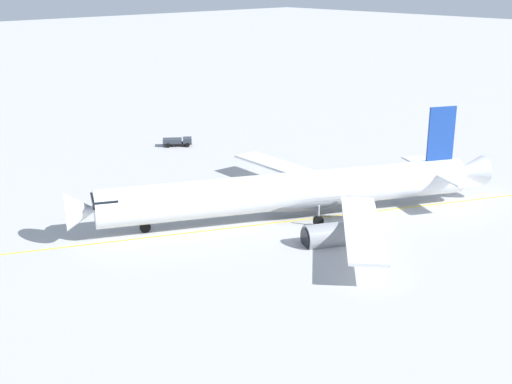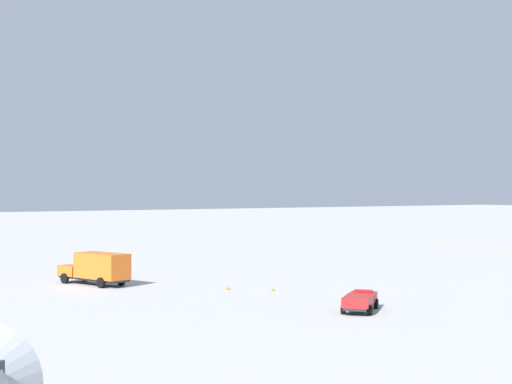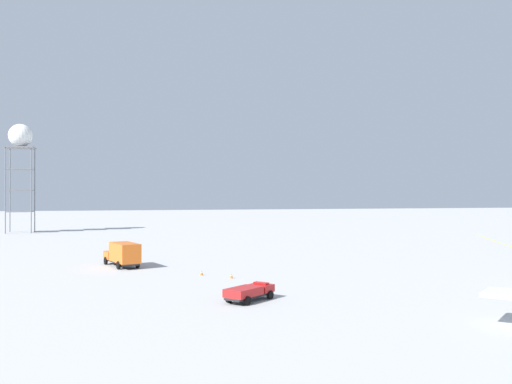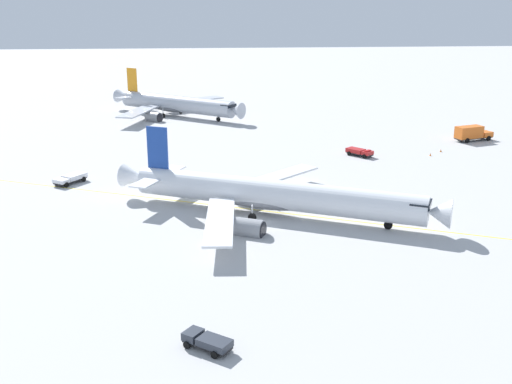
% 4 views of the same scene
% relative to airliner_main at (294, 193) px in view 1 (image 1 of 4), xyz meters
% --- Properties ---
extents(ground_plane, '(600.00, 600.00, 0.00)m').
position_rel_airliner_main_xyz_m(ground_plane, '(3.31, 2.76, -2.69)').
color(ground_plane, '#B2B2B2').
extents(airliner_main, '(43.12, 34.17, 11.45)m').
position_rel_airliner_main_xyz_m(airliner_main, '(0.00, 0.00, 0.00)').
color(airliner_main, white).
rests_on(airliner_main, ground_plane).
extents(baggage_truck_truck, '(4.40, 3.91, 1.22)m').
position_rel_airliner_main_xyz_m(baggage_truck_truck, '(9.11, 33.03, -1.98)').
color(baggage_truck_truck, '#232326').
rests_on(baggage_truck_truck, ground_plane).
extents(taxiway_centreline, '(181.27, 83.56, 0.01)m').
position_rel_airliner_main_xyz_m(taxiway_centreline, '(5.47, -3.77, -2.69)').
color(taxiway_centreline, yellow).
rests_on(taxiway_centreline, ground_plane).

